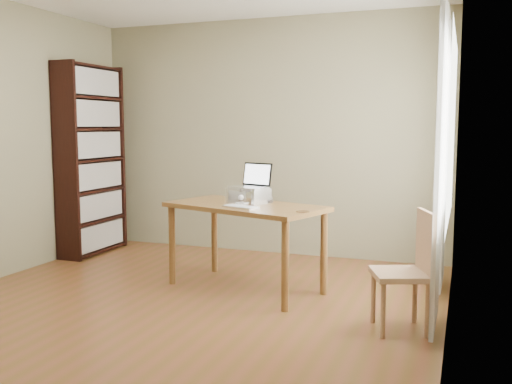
% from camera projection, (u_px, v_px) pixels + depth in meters
% --- Properties ---
extents(room, '(4.04, 4.54, 2.64)m').
position_uv_depth(room, '(173.00, 143.00, 4.25)').
color(room, brown).
rests_on(room, ground).
extents(bookshelf, '(0.30, 0.90, 2.10)m').
position_uv_depth(bookshelf, '(91.00, 160.00, 6.35)').
color(bookshelf, black).
rests_on(bookshelf, ground).
extents(curtains, '(0.03, 1.90, 2.25)m').
position_uv_depth(curtains, '(443.00, 159.00, 4.35)').
color(curtains, silver).
rests_on(curtains, ground).
extents(desk, '(1.51, 1.08, 0.75)m').
position_uv_depth(desk, '(245.00, 216.00, 4.94)').
color(desk, brown).
rests_on(desk, ground).
extents(laptop_stand, '(0.32, 0.25, 0.13)m').
position_uv_depth(laptop_stand, '(249.00, 194.00, 4.99)').
color(laptop_stand, silver).
rests_on(laptop_stand, desk).
extents(laptop, '(0.36, 0.34, 0.22)m').
position_uv_depth(laptop, '(251.00, 181.00, 5.03)').
color(laptop, silver).
rests_on(laptop, laptop_stand).
extents(keyboard, '(0.33, 0.22, 0.02)m').
position_uv_depth(keyboard, '(241.00, 207.00, 4.71)').
color(keyboard, silver).
rests_on(keyboard, desk).
extents(coaster, '(0.11, 0.11, 0.01)m').
position_uv_depth(coaster, '(303.00, 212.00, 4.50)').
color(coaster, brown).
rests_on(coaster, desk).
extents(cat, '(0.25, 0.49, 0.16)m').
position_uv_depth(cat, '(254.00, 195.00, 5.01)').
color(cat, '#403A32').
rests_on(cat, desk).
extents(chair, '(0.49, 0.48, 0.84)m').
position_uv_depth(chair, '(410.00, 268.00, 3.93)').
color(chair, tan).
rests_on(chair, ground).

